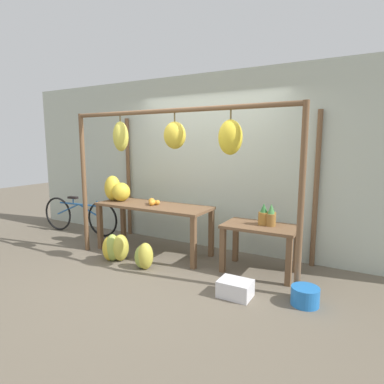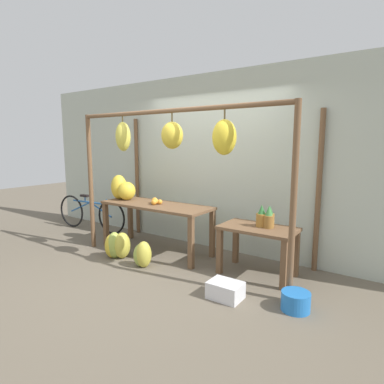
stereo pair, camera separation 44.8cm
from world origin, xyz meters
TOP-DOWN VIEW (x-y plane):
  - ground_plane at (0.00, 0.00)m, footprint 20.00×20.00m
  - shop_wall_back at (0.00, 1.35)m, footprint 8.00×0.08m
  - stall_awning at (0.07, 0.37)m, footprint 3.37×1.23m
  - display_table_main at (-0.63, 0.63)m, footprint 1.84×0.66m
  - display_table_side at (1.07, 0.67)m, footprint 0.97×0.57m
  - banana_pile_on_table at (-1.36, 0.61)m, footprint 0.55×0.39m
  - orange_pile at (-0.63, 0.62)m, footprint 0.22×0.21m
  - pineapple_cluster at (1.15, 0.73)m, footprint 0.23×0.19m
  - banana_pile_ground_left at (-0.93, 0.06)m, footprint 0.45×0.40m
  - banana_pile_ground_right at (-0.35, 0.01)m, footprint 0.35×0.30m
  - fruit_crate_white at (1.04, -0.14)m, footprint 0.37×0.27m
  - blue_bucket at (1.77, 0.05)m, footprint 0.30×0.30m
  - parked_bicycle at (-2.51, 0.82)m, footprint 1.75×0.19m

SIDE VIEW (x-z plane):
  - ground_plane at x=0.00m, z-range 0.00..0.00m
  - fruit_crate_white at x=1.04m, z-range 0.00..0.19m
  - blue_bucket at x=1.77m, z-range 0.00..0.20m
  - banana_pile_ground_right at x=-0.35m, z-range -0.01..0.36m
  - banana_pile_ground_left at x=-0.93m, z-range -0.02..0.38m
  - parked_bicycle at x=-2.51m, z-range 0.00..0.70m
  - display_table_side at x=1.07m, z-range 0.19..0.83m
  - display_table_main at x=-0.63m, z-range 0.28..1.05m
  - pineapple_cluster at x=1.15m, z-range 0.62..0.91m
  - orange_pile at x=-0.63m, z-range 0.77..0.86m
  - banana_pile_on_table at x=-1.36m, z-range 0.74..1.16m
  - shop_wall_back at x=0.00m, z-range 0.00..2.80m
  - stall_awning at x=0.07m, z-range 0.52..2.68m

